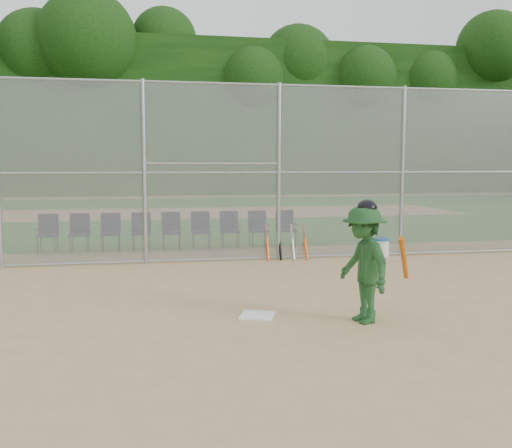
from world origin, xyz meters
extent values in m
plane|color=tan|center=(0.00, 0.00, 0.00)|extent=(100.00, 100.00, 0.00)
plane|color=#24621D|center=(0.00, 18.00, 0.01)|extent=(100.00, 100.00, 0.00)
plane|color=tan|center=(0.00, 18.00, 0.01)|extent=(24.00, 24.00, 0.00)
cube|color=gray|center=(0.00, 5.00, 2.00)|extent=(16.00, 0.02, 4.00)
cylinder|color=#9EA3A8|center=(0.00, 5.00, 3.95)|extent=(16.00, 0.05, 0.05)
cube|color=black|center=(0.00, 35.00, 5.50)|extent=(80.00, 5.00, 11.00)
cube|color=white|center=(-0.40, 0.26, 0.01)|extent=(0.61, 0.61, 0.02)
imported|color=#1D4821|center=(0.98, -0.31, 0.81)|extent=(0.79, 1.14, 1.62)
ellipsoid|color=black|center=(0.98, -0.31, 1.59)|extent=(0.27, 0.30, 0.23)
cylinder|color=#D75C14|center=(1.38, -0.71, 0.95)|extent=(0.40, 0.57, 0.65)
cylinder|color=white|center=(3.50, 4.94, 0.19)|extent=(0.32, 0.32, 0.38)
cylinder|color=#23569B|center=(3.50, 4.94, 0.41)|extent=(0.34, 0.34, 0.05)
cylinder|color=#D84C14|center=(0.73, 4.99, 0.41)|extent=(0.06, 0.33, 0.82)
cylinder|color=black|center=(1.03, 4.99, 0.41)|extent=(0.06, 0.36, 0.82)
cylinder|color=#B2B2B7|center=(1.33, 4.99, 0.40)|extent=(0.06, 0.38, 0.81)
cylinder|color=#D84C14|center=(1.63, 4.99, 0.40)|extent=(0.06, 0.41, 0.80)
camera|label=1|loc=(-1.91, -7.65, 2.19)|focal=40.00mm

